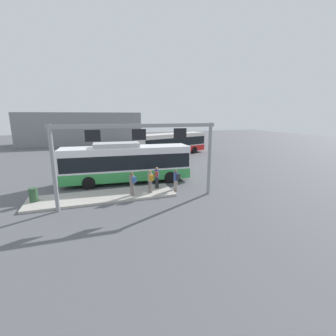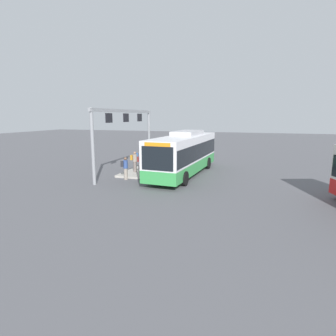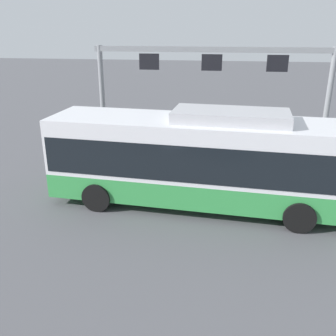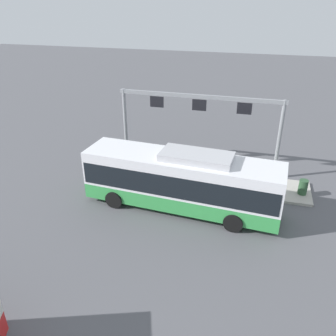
{
  "view_description": "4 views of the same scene",
  "coord_description": "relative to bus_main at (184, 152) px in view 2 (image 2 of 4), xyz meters",
  "views": [
    {
      "loc": [
        -3.03,
        -19.76,
        5.7
      ],
      "look_at": [
        3.33,
        -1.18,
        1.27
      ],
      "focal_mm": 25.08,
      "sensor_mm": 36.0,
      "label": 1
    },
    {
      "loc": [
        21.27,
        5.48,
        4.66
      ],
      "look_at": [
        3.46,
        -0.25,
        1.13
      ],
      "focal_mm": 29.66,
      "sensor_mm": 36.0,
      "label": 2
    },
    {
      "loc": [
        -0.58,
        12.16,
        6.0
      ],
      "look_at": [
        1.31,
        -0.3,
        1.23
      ],
      "focal_mm": 40.17,
      "sensor_mm": 36.0,
      "label": 3
    },
    {
      "loc": [
        -3.65,
        15.91,
        10.68
      ],
      "look_at": [
        1.28,
        -1.94,
        1.37
      ],
      "focal_mm": 36.71,
      "sensor_mm": 36.0,
      "label": 4
    }
  ],
  "objects": [
    {
      "name": "person_waiting_mid",
      "position": [
        1.06,
        -3.87,
        -0.76
      ],
      "size": [
        0.37,
        0.55,
        1.67
      ],
      "rotation": [
        0.0,
        0.0,
        1.67
      ],
      "color": "slate",
      "rests_on": "platform_curb"
    },
    {
      "name": "trash_bin",
      "position": [
        -6.64,
        -3.11,
        -1.2
      ],
      "size": [
        0.52,
        0.52,
        0.9
      ],
      "primitive_type": "cylinder",
      "color": "#2D5133",
      "rests_on": "platform_curb"
    },
    {
      "name": "bus_main",
      "position": [
        0.0,
        0.0,
        0.0
      ],
      "size": [
        10.82,
        3.23,
        3.46
      ],
      "rotation": [
        0.0,
        0.0,
        -0.07
      ],
      "color": "green",
      "rests_on": "ground"
    },
    {
      "name": "platform_sign_gantry",
      "position": [
        0.08,
        -5.01,
        2.01
      ],
      "size": [
        10.61,
        0.24,
        5.2
      ],
      "color": "gray",
      "rests_on": "ground"
    },
    {
      "name": "ground_plane",
      "position": [
        0.01,
        -0.0,
        -1.81
      ],
      "size": [
        120.0,
        120.0,
        0.0
      ],
      "primitive_type": "plane",
      "color": "#56565B"
    },
    {
      "name": "person_waiting_far",
      "position": [
        -0.28,
        -3.99,
        -0.76
      ],
      "size": [
        0.52,
        0.61,
        1.67
      ],
      "rotation": [
        0.0,
        0.0,
        2.08
      ],
      "color": "slate",
      "rests_on": "platform_curb"
    },
    {
      "name": "person_boarding",
      "position": [
        3.13,
        -3.69,
        -0.92
      ],
      "size": [
        0.54,
        0.61,
        1.67
      ],
      "rotation": [
        0.0,
        0.0,
        2.12
      ],
      "color": "gray",
      "rests_on": "ground"
    },
    {
      "name": "platform_curb",
      "position": [
        -2.21,
        -3.37,
        -1.73
      ],
      "size": [
        10.0,
        2.8,
        0.16
      ],
      "primitive_type": "cube",
      "color": "#B2ADA3",
      "rests_on": "ground"
    },
    {
      "name": "person_waiting_near",
      "position": [
        1.81,
        -2.98,
        -0.76
      ],
      "size": [
        0.49,
        0.6,
        1.67
      ],
      "rotation": [
        0.0,
        0.0,
        1.16
      ],
      "color": "black",
      "rests_on": "platform_curb"
    }
  ]
}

